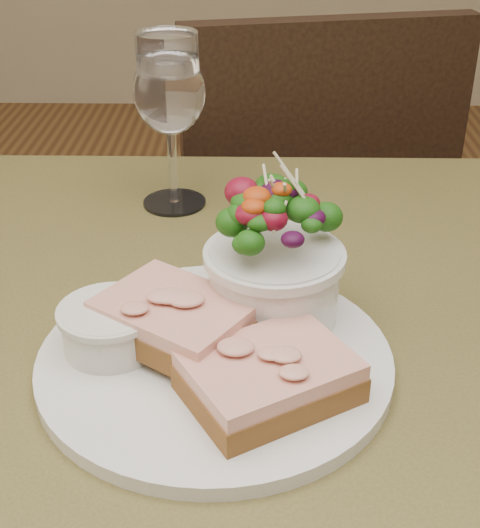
{
  "coord_description": "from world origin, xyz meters",
  "views": [
    {
      "loc": [
        0.01,
        -0.49,
        1.1
      ],
      "look_at": [
        0.0,
        0.02,
        0.81
      ],
      "focal_mm": 50.0,
      "sensor_mm": 36.0,
      "label": 1
    }
  ],
  "objects_px": {
    "chair_far": "(287,322)",
    "wine_glass": "(169,97)",
    "cafe_table": "(235,430)",
    "ramekin": "(110,326)",
    "sandwich_front": "(269,377)",
    "dinner_plate": "(215,360)",
    "sandwich_back": "(175,319)",
    "salad_bowl": "(275,252)"
  },
  "relations": [
    {
      "from": "chair_far",
      "to": "wine_glass",
      "type": "relative_size",
      "value": 5.14
    },
    {
      "from": "cafe_table",
      "to": "ramekin",
      "type": "bearing_deg",
      "value": -161.34
    },
    {
      "from": "ramekin",
      "to": "sandwich_front",
      "type": "bearing_deg",
      "value": -24.27
    },
    {
      "from": "cafe_table",
      "to": "ramekin",
      "type": "xyz_separation_m",
      "value": [
        -0.09,
        -0.03,
        0.13
      ]
    },
    {
      "from": "sandwich_front",
      "to": "ramekin",
      "type": "relative_size",
      "value": 1.92
    },
    {
      "from": "wine_glass",
      "to": "cafe_table",
      "type": "bearing_deg",
      "value": -73.88
    },
    {
      "from": "dinner_plate",
      "to": "ramekin",
      "type": "distance_m",
      "value": 0.08
    },
    {
      "from": "chair_far",
      "to": "sandwich_back",
      "type": "height_order",
      "value": "chair_far"
    },
    {
      "from": "sandwich_front",
      "to": "sandwich_back",
      "type": "distance_m",
      "value": 0.09
    },
    {
      "from": "chair_far",
      "to": "wine_glass",
      "type": "bearing_deg",
      "value": 57.96
    },
    {
      "from": "wine_glass",
      "to": "dinner_plate",
      "type": "bearing_deg",
      "value": -78.5
    },
    {
      "from": "sandwich_front",
      "to": "dinner_plate",
      "type": "bearing_deg",
      "value": 100.11
    },
    {
      "from": "chair_far",
      "to": "sandwich_front",
      "type": "bearing_deg",
      "value": 73.57
    },
    {
      "from": "cafe_table",
      "to": "salad_bowl",
      "type": "height_order",
      "value": "salad_bowl"
    },
    {
      "from": "cafe_table",
      "to": "chair_far",
      "type": "xyz_separation_m",
      "value": [
        0.08,
        0.69,
        -0.36
      ]
    },
    {
      "from": "cafe_table",
      "to": "ramekin",
      "type": "relative_size",
      "value": 10.94
    },
    {
      "from": "sandwich_back",
      "to": "wine_glass",
      "type": "bearing_deg",
      "value": 130.31
    },
    {
      "from": "chair_far",
      "to": "ramekin",
      "type": "height_order",
      "value": "chair_far"
    },
    {
      "from": "sandwich_back",
      "to": "salad_bowl",
      "type": "bearing_deg",
      "value": 63.73
    },
    {
      "from": "sandwich_back",
      "to": "salad_bowl",
      "type": "relative_size",
      "value": 1.1
    },
    {
      "from": "chair_far",
      "to": "cafe_table",
      "type": "bearing_deg",
      "value": 70.86
    },
    {
      "from": "sandwich_back",
      "to": "wine_glass",
      "type": "relative_size",
      "value": 0.8
    },
    {
      "from": "cafe_table",
      "to": "dinner_plate",
      "type": "relative_size",
      "value": 2.94
    },
    {
      "from": "dinner_plate",
      "to": "wine_glass",
      "type": "height_order",
      "value": "wine_glass"
    },
    {
      "from": "sandwich_back",
      "to": "salad_bowl",
      "type": "height_order",
      "value": "salad_bowl"
    },
    {
      "from": "chair_far",
      "to": "wine_glass",
      "type": "xyz_separation_m",
      "value": [
        -0.16,
        -0.44,
        0.58
      ]
    },
    {
      "from": "dinner_plate",
      "to": "chair_far",
      "type": "bearing_deg",
      "value": 82.49
    },
    {
      "from": "chair_far",
      "to": "ramekin",
      "type": "xyz_separation_m",
      "value": [
        -0.18,
        -0.72,
        0.49
      ]
    },
    {
      "from": "cafe_table",
      "to": "ramekin",
      "type": "distance_m",
      "value": 0.17
    },
    {
      "from": "cafe_table",
      "to": "sandwich_front",
      "type": "height_order",
      "value": "sandwich_front"
    },
    {
      "from": "sandwich_front",
      "to": "ramekin",
      "type": "height_order",
      "value": "ramekin"
    },
    {
      "from": "dinner_plate",
      "to": "wine_glass",
      "type": "relative_size",
      "value": 1.56
    },
    {
      "from": "sandwich_front",
      "to": "ramekin",
      "type": "xyz_separation_m",
      "value": [
        -0.12,
        0.05,
        0.0
      ]
    },
    {
      "from": "cafe_table",
      "to": "sandwich_front",
      "type": "xyz_separation_m",
      "value": [
        0.03,
        -0.09,
        0.13
      ]
    },
    {
      "from": "sandwich_back",
      "to": "salad_bowl",
      "type": "xyz_separation_m",
      "value": [
        0.08,
        0.04,
        0.04
      ]
    },
    {
      "from": "sandwich_front",
      "to": "wine_glass",
      "type": "distance_m",
      "value": 0.37
    },
    {
      "from": "cafe_table",
      "to": "sandwich_front",
      "type": "bearing_deg",
      "value": -72.78
    },
    {
      "from": "sandwich_front",
      "to": "sandwich_back",
      "type": "bearing_deg",
      "value": 109.76
    },
    {
      "from": "chair_far",
      "to": "ramekin",
      "type": "distance_m",
      "value": 0.89
    },
    {
      "from": "cafe_table",
      "to": "dinner_plate",
      "type": "distance_m",
      "value": 0.12
    },
    {
      "from": "sandwich_front",
      "to": "salad_bowl",
      "type": "xyz_separation_m",
      "value": [
        0.01,
        0.1,
        0.04
      ]
    },
    {
      "from": "ramekin",
      "to": "wine_glass",
      "type": "xyz_separation_m",
      "value": [
        0.02,
        0.29,
        0.09
      ]
    }
  ]
}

